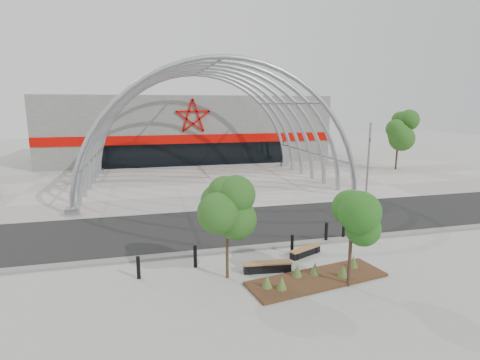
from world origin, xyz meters
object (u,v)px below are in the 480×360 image
at_px(signal_pole, 368,158).
at_px(bench_1, 305,252).
at_px(bench_0, 267,267).
at_px(street_tree_0, 227,214).
at_px(bollard_2, 292,244).
at_px(street_tree_1, 352,218).

distance_m(signal_pole, bench_1, 14.22).
height_order(bench_0, bench_1, bench_0).
height_order(street_tree_0, bench_0, street_tree_0).
bearing_deg(bench_0, bench_1, 28.51).
bearing_deg(street_tree_0, bollard_2, 26.17).
height_order(signal_pole, bench_0, signal_pole).
height_order(street_tree_0, bench_1, street_tree_0).
relative_size(signal_pole, bollard_2, 6.06).
distance_m(bench_0, bollard_2, 2.38).
relative_size(street_tree_0, street_tree_1, 0.98).
relative_size(signal_pole, street_tree_0, 1.50).
bearing_deg(bench_1, bollard_2, 146.38).
xyz_separation_m(bench_0, bench_1, (2.28, 1.24, -0.03)).
xyz_separation_m(bench_1, bollard_2, (-0.52, 0.35, 0.28)).
height_order(bench_1, bollard_2, bollard_2).
relative_size(signal_pole, street_tree_1, 1.46).
relative_size(street_tree_1, bench_0, 1.84).
relative_size(street_tree_1, bench_1, 2.15).
bearing_deg(street_tree_1, bollard_2, 104.56).
xyz_separation_m(signal_pole, bench_0, (-11.89, -11.34, -2.73)).
distance_m(street_tree_1, bench_0, 4.18).
xyz_separation_m(signal_pole, street_tree_1, (-9.22, -13.30, -0.18)).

